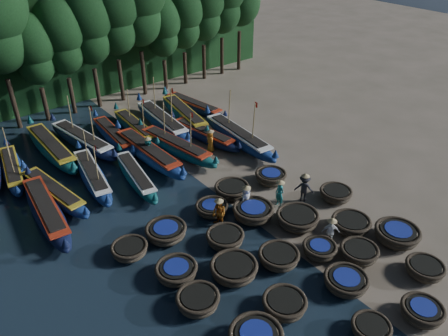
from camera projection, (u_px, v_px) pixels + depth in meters
ground at (245, 215)px, 25.48m from camera, size 120.00×120.00×0.00m
foliage_wall at (74, 42)px, 38.57m from camera, size 40.00×3.00×10.00m
coracle_2 at (371, 329)px, 18.31m from camera, size 1.71×1.71×0.64m
coracle_3 at (422, 311)px, 19.03m from camera, size 2.00×2.00×0.70m
coracle_4 at (425, 269)px, 21.25m from camera, size 2.21×2.21×0.68m
coracle_6 at (284, 304)px, 19.33m from camera, size 2.28×2.28×0.76m
coracle_7 at (346, 281)px, 20.52m from camera, size 2.60×2.60×0.70m
coracle_8 at (359, 252)px, 22.20m from camera, size 2.26×2.26×0.71m
coracle_9 at (397, 234)px, 23.29m from camera, size 2.78×2.78×0.83m
coracle_10 at (198, 300)px, 19.51m from camera, size 2.16×2.16×0.75m
coracle_11 at (234, 269)px, 21.15m from camera, size 2.52×2.52×0.79m
coracle_12 at (279, 257)px, 21.90m from camera, size 2.56×2.56×0.73m
coracle_13 at (319, 249)px, 22.38m from camera, size 1.81×1.81×0.72m
coracle_14 at (351, 224)px, 24.10m from camera, size 2.52×2.52×0.77m
coracle_15 at (176, 271)px, 21.06m from camera, size 2.12×2.12×0.74m
coracle_16 at (225, 238)px, 23.09m from camera, size 2.18×2.18×0.77m
coracle_17 at (253, 212)px, 24.98m from camera, size 2.91×2.91×0.83m
coracle_18 at (297, 218)px, 24.47m from camera, size 2.55×2.55×0.81m
coracle_19 at (336, 194)px, 26.62m from camera, size 2.43×2.43×0.71m
coracle_20 at (130, 249)px, 22.41m from camera, size 2.26×2.26×0.68m
coracle_21 at (166, 232)px, 23.52m from camera, size 2.77×2.77×0.77m
coracle_22 at (212, 208)px, 25.43m from camera, size 1.99×1.99×0.66m
coracle_23 at (232, 190)px, 26.93m from camera, size 2.31×2.31×0.77m
coracle_24 at (271, 177)px, 28.18m from camera, size 2.35×2.35×0.78m
long_boat_1 at (46, 210)px, 24.94m from camera, size 2.20×8.57×1.51m
long_boat_2 at (53, 192)px, 26.60m from camera, size 2.59×7.65×1.36m
long_boat_3 at (92, 175)px, 28.18m from camera, size 2.62×7.74×3.33m
long_boat_4 at (136, 176)px, 28.22m from camera, size 2.39×7.18×1.28m
long_boat_5 at (148, 152)px, 30.57m from camera, size 1.82×9.10×1.60m
long_boat_6 at (176, 146)px, 31.40m from camera, size 2.72×8.44×3.62m
long_boat_7 at (204, 134)px, 33.13m from camera, size 2.30×7.63×1.35m
long_boat_8 at (238, 136)px, 32.62m from camera, size 2.30×9.14×3.89m
long_boat_10 at (12, 169)px, 28.91m from camera, size 2.45×7.17×3.09m
long_boat_11 at (51, 147)px, 31.19m from camera, size 1.62×9.08×1.60m
long_boat_12 at (82, 140)px, 32.21m from camera, size 2.84×8.59×3.69m
long_boat_13 at (114, 135)px, 33.01m from camera, size 1.76×7.61×1.34m
long_boat_14 at (136, 127)px, 34.13m from camera, size 1.76×7.78×3.31m
long_boat_15 at (162, 121)px, 34.91m from camera, size 2.32×9.05×3.86m
long_boat_16 at (184, 114)px, 36.00m from camera, size 3.00×8.79×1.57m
long_boat_17 at (194, 106)px, 37.63m from camera, size 2.50×7.72×1.37m
fisherman_0 at (246, 197)px, 25.53m from camera, size 0.84×0.62×1.77m
fisherman_1 at (280, 193)px, 25.77m from camera, size 0.52×0.64×1.92m
fisherman_2 at (219, 213)px, 24.12m from camera, size 0.71×0.90×2.00m
fisherman_3 at (304, 187)px, 26.27m from camera, size 1.21×1.34×2.01m
fisherman_4 at (331, 231)px, 22.97m from camera, size 0.92×0.91×1.76m
fisherman_5 at (148, 148)px, 30.55m from camera, size 1.41×1.45×1.85m
fisherman_6 at (210, 140)px, 31.52m from camera, size 0.72×0.91×1.85m
tree_5 at (32, 49)px, 33.35m from camera, size 3.68×3.68×8.68m
tree_6 at (60, 35)px, 34.20m from camera, size 4.09×4.09×9.65m
tree_7 at (87, 22)px, 35.06m from camera, size 4.51×4.51×10.63m
tree_8 at (112, 9)px, 35.92m from camera, size 4.92×4.92×11.60m
tree_10 at (162, 26)px, 39.40m from camera, size 3.68×3.68×8.68m
tree_11 at (183, 15)px, 40.26m from camera, size 4.09×4.09×9.65m
tree_12 at (203, 4)px, 41.11m from camera, size 4.51×4.51×10.63m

